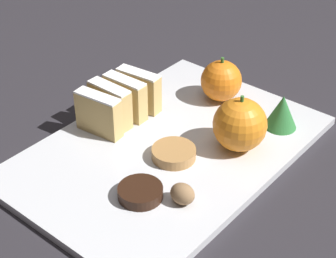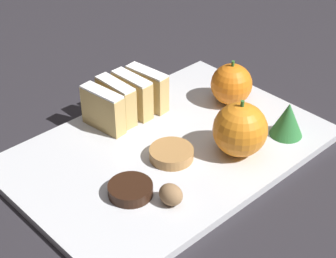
{
  "view_description": "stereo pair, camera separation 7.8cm",
  "coord_description": "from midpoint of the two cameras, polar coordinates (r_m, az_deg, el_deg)",
  "views": [
    {
      "loc": [
        0.41,
        -0.5,
        0.49
      ],
      "look_at": [
        0.0,
        0.0,
        0.04
      ],
      "focal_mm": 60.0,
      "sensor_mm": 36.0,
      "label": 1
    },
    {
      "loc": [
        0.47,
        -0.44,
        0.49
      ],
      "look_at": [
        0.0,
        0.0,
        0.04
      ],
      "focal_mm": 60.0,
      "sensor_mm": 36.0,
      "label": 2
    }
  ],
  "objects": [
    {
      "name": "evergreen_sprig",
      "position": [
        0.84,
        14.71,
        0.87
      ],
      "size": [
        0.05,
        0.05,
        0.05
      ],
      "color": "#2D7538",
      "rests_on": "serving_platter"
    },
    {
      "name": "chocolate_cookie",
      "position": [
        0.72,
        -0.7,
        -6.3
      ],
      "size": [
        0.06,
        0.06,
        0.01
      ],
      "color": "black",
      "rests_on": "serving_platter"
    },
    {
      "name": "walnut",
      "position": [
        0.7,
        3.52,
        -6.79
      ],
      "size": [
        0.03,
        0.03,
        0.03
      ],
      "color": "#8E6B47",
      "rests_on": "serving_platter"
    },
    {
      "name": "stollen_slice_third",
      "position": [
        0.86,
        -1.05,
        3.42
      ],
      "size": [
        0.07,
        0.02,
        0.06
      ],
      "color": "tan",
      "rests_on": "serving_platter"
    },
    {
      "name": "orange_near",
      "position": [
        0.78,
        10.21,
        -0.15
      ],
      "size": [
        0.08,
        0.08,
        0.08
      ],
      "color": "orange",
      "rests_on": "serving_platter"
    },
    {
      "name": "stollen_slice_second",
      "position": [
        0.84,
        -2.66,
        2.79
      ],
      "size": [
        0.07,
        0.02,
        0.06
      ],
      "color": "tan",
      "rests_on": "serving_platter"
    },
    {
      "name": "stollen_slice_fourth",
      "position": [
        0.87,
        0.43,
        4.06
      ],
      "size": [
        0.07,
        0.03,
        0.06
      ],
      "color": "tan",
      "rests_on": "serving_platter"
    },
    {
      "name": "ground_plane",
      "position": [
        0.81,
        2.78,
        -2.54
      ],
      "size": [
        6.0,
        6.0,
        0.0
      ],
      "primitive_type": "plane",
      "color": "#28262B"
    },
    {
      "name": "stollen_slice_front",
      "position": [
        0.82,
        -3.93,
        1.89
      ],
      "size": [
        0.07,
        0.03,
        0.06
      ],
      "color": "tan",
      "rests_on": "serving_platter"
    },
    {
      "name": "serving_platter",
      "position": [
        0.81,
        2.79,
        -2.2
      ],
      "size": [
        0.3,
        0.45,
        0.01
      ],
      "color": "silver",
      "rests_on": "ground_plane"
    },
    {
      "name": "gingerbread_cookie",
      "position": [
        0.78,
        3.25,
        -2.62
      ],
      "size": [
        0.06,
        0.06,
        0.01
      ],
      "color": "#B27F47",
      "rests_on": "serving_platter"
    },
    {
      "name": "orange_far",
      "position": [
        0.89,
        8.98,
        4.44
      ],
      "size": [
        0.07,
        0.07,
        0.07
      ],
      "color": "orange",
      "rests_on": "serving_platter"
    }
  ]
}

